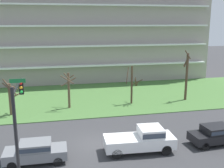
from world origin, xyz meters
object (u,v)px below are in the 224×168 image
object	(u,v)px
tree_far_left	(11,96)
pickup_white_center_left	(142,139)
tree_center	(132,84)
tree_right	(187,75)
sedan_black_center_right	(216,134)
traffic_signal_mast	(18,120)
tree_left	(69,88)
sedan_gray_near_left	(36,151)

from	to	relation	value
tree_far_left	pickup_white_center_left	distance (m)	15.51
tree_center	tree_right	bearing A→B (deg)	0.60
sedan_black_center_right	traffic_signal_mast	world-z (taller)	traffic_signal_mast
tree_left	traffic_signal_mast	xyz separation A→B (m)	(-3.63, -15.32, 2.09)
tree_far_left	sedan_gray_near_left	size ratio (longest dim) A/B	0.95
tree_center	sedan_gray_near_left	bearing A→B (deg)	-131.38
tree_far_left	traffic_signal_mast	distance (m)	14.54
pickup_white_center_left	traffic_signal_mast	world-z (taller)	traffic_signal_mast
tree_far_left	tree_right	size ratio (longest dim) A/B	0.65
tree_left	pickup_white_center_left	distance (m)	13.05
tree_far_left	tree_left	distance (m)	6.28
tree_left	sedan_black_center_right	world-z (taller)	tree_left
tree_right	sedan_gray_near_left	xyz separation A→B (m)	(-17.84, -12.24, -2.39)
tree_left	tree_center	xyz separation A→B (m)	(7.63, 0.15, 0.11)
tree_far_left	sedan_black_center_right	bearing A→B (deg)	-31.82
sedan_gray_near_left	sedan_black_center_right	size ratio (longest dim) A/B	0.98
tree_far_left	tree_left	bearing A→B (deg)	11.01
tree_right	pickup_white_center_left	size ratio (longest dim) A/B	1.18
tree_right	traffic_signal_mast	xyz separation A→B (m)	(-18.37, -15.55, 1.22)
tree_right	sedan_gray_near_left	distance (m)	21.77
tree_left	sedan_gray_near_left	world-z (taller)	tree_left
tree_center	traffic_signal_mast	world-z (taller)	traffic_signal_mast
tree_far_left	tree_center	xyz separation A→B (m)	(13.79, 1.35, 0.37)
tree_right	pickup_white_center_left	bearing A→B (deg)	-128.83
tree_far_left	sedan_black_center_right	xyz separation A→B (m)	(17.43, -10.82, -1.26)
tree_right	pickup_white_center_left	distance (m)	15.89
tree_far_left	tree_left	xyz separation A→B (m)	(6.16, 1.20, 0.26)
tree_left	sedan_black_center_right	xyz separation A→B (m)	(11.27, -12.01, -1.52)
tree_far_left	traffic_signal_mast	xyz separation A→B (m)	(2.53, -14.12, 2.35)
pickup_white_center_left	sedan_gray_near_left	bearing A→B (deg)	-176.80
tree_center	tree_right	world-z (taller)	tree_right
tree_right	tree_center	bearing A→B (deg)	-179.40
tree_right	sedan_black_center_right	size ratio (longest dim) A/B	1.44
pickup_white_center_left	tree_center	bearing A→B (deg)	80.59
pickup_white_center_left	traffic_signal_mast	xyz separation A→B (m)	(-8.51, -3.29, 3.46)
tree_center	pickup_white_center_left	bearing A→B (deg)	-102.71
tree_right	sedan_gray_near_left	size ratio (longest dim) A/B	1.46
tree_center	pickup_white_center_left	world-z (taller)	tree_center
traffic_signal_mast	tree_center	bearing A→B (deg)	53.97
tree_far_left	sedan_black_center_right	distance (m)	20.55
tree_far_left	tree_center	distance (m)	13.86
tree_center	sedan_black_center_right	world-z (taller)	tree_center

